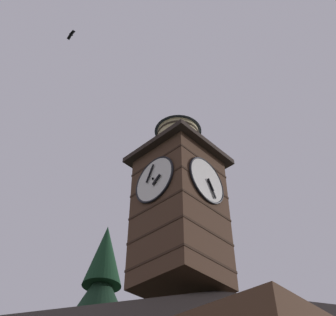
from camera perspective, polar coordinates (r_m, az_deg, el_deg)
clock_tower at (r=18.55m, az=1.57°, el=-5.68°), size 3.76×3.76×9.51m
flying_bird_low at (r=24.88m, az=-13.00°, el=16.02°), size 0.25×0.72×0.15m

